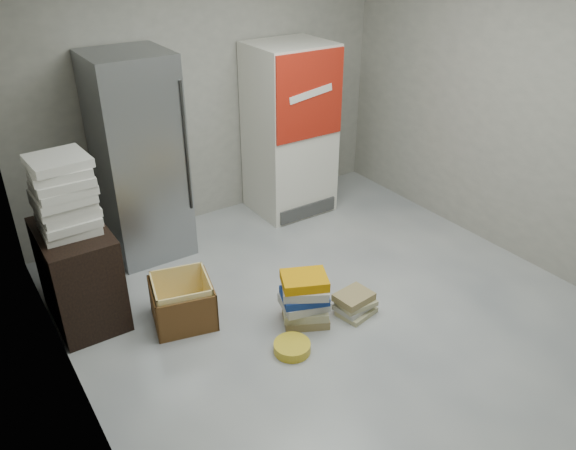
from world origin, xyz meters
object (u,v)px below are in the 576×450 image
at_px(steel_fridge, 139,158).
at_px(wood_shelf, 80,274).
at_px(cardboard_box, 183,304).
at_px(coke_cooler, 290,130).
at_px(phonebook_stack_main, 305,299).

xyz_separation_m(steel_fridge, wood_shelf, (-0.83, -0.73, -0.55)).
bearing_deg(cardboard_box, steel_fridge, 94.71).
bearing_deg(coke_cooler, phonebook_stack_main, -120.41).
relative_size(steel_fridge, coke_cooler, 1.06).
distance_m(steel_fridge, wood_shelf, 1.23).
bearing_deg(phonebook_stack_main, cardboard_box, 167.08).
relative_size(coke_cooler, wood_shelf, 2.25).
height_order(wood_shelf, phonebook_stack_main, wood_shelf).
xyz_separation_m(wood_shelf, cardboard_box, (0.64, -0.50, -0.24)).
height_order(wood_shelf, cardboard_box, wood_shelf).
bearing_deg(phonebook_stack_main, coke_cooler, 81.28).
distance_m(coke_cooler, phonebook_stack_main, 2.17).
height_order(steel_fridge, phonebook_stack_main, steel_fridge).
distance_m(wood_shelf, phonebook_stack_main, 1.79).
xyz_separation_m(phonebook_stack_main, cardboard_box, (-0.80, 0.55, -0.06)).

